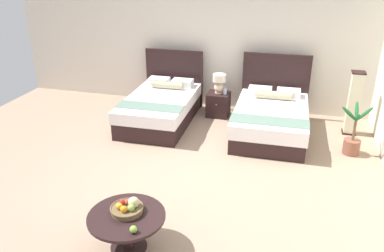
% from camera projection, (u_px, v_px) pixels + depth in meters
% --- Properties ---
extents(ground_plane, '(9.76, 10.10, 0.02)m').
position_uv_depth(ground_plane, '(186.00, 178.00, 6.15)').
color(ground_plane, '#9F836B').
extents(wall_back, '(9.76, 0.12, 2.75)m').
position_uv_depth(wall_back, '(228.00, 45.00, 8.45)').
color(wall_back, silver).
rests_on(wall_back, ground).
extents(bed_near_window, '(1.31, 2.16, 1.26)m').
position_uv_depth(bed_near_window, '(161.00, 107.00, 8.04)').
color(bed_near_window, black).
rests_on(bed_near_window, ground).
extents(bed_near_corner, '(1.40, 2.11, 1.32)m').
position_uv_depth(bed_near_corner, '(271.00, 118.00, 7.51)').
color(bed_near_corner, black).
rests_on(bed_near_corner, ground).
extents(nightstand, '(0.46, 0.46, 0.50)m').
position_uv_depth(nightstand, '(218.00, 104.00, 8.35)').
color(nightstand, black).
rests_on(nightstand, ground).
extents(table_lamp, '(0.27, 0.27, 0.40)m').
position_uv_depth(table_lamp, '(219.00, 82.00, 8.17)').
color(table_lamp, beige).
rests_on(table_lamp, nightstand).
extents(vase, '(0.07, 0.07, 0.15)m').
position_uv_depth(vase, '(225.00, 91.00, 8.15)').
color(vase, '#AAB4C7').
rests_on(vase, nightstand).
extents(coffee_table, '(0.89, 0.89, 0.47)m').
position_uv_depth(coffee_table, '(127.00, 222.00, 4.54)').
color(coffee_table, black).
rests_on(coffee_table, ground).
extents(fruit_bowl, '(0.38, 0.38, 0.18)m').
position_uv_depth(fruit_bowl, '(128.00, 208.00, 4.54)').
color(fruit_bowl, brown).
rests_on(fruit_bowl, coffee_table).
extents(loose_apple, '(0.08, 0.08, 0.08)m').
position_uv_depth(loose_apple, '(133.00, 229.00, 4.21)').
color(loose_apple, '#85B345').
rests_on(loose_apple, coffee_table).
extents(floor_lamp_corner, '(0.24, 0.24, 1.22)m').
position_uv_depth(floor_lamp_corner, '(353.00, 103.00, 7.39)').
color(floor_lamp_corner, black).
rests_on(floor_lamp_corner, ground).
extents(potted_palm, '(0.52, 0.51, 0.90)m').
position_uv_depth(potted_palm, '(352.00, 140.00, 6.76)').
color(potted_palm, brown).
rests_on(potted_palm, ground).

